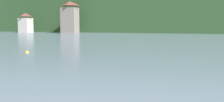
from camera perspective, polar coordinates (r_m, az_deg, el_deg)
The scene contains 4 objects.
wooded_hillside at distance 123.14m, azimuth 17.46°, elevation 7.40°, with size 352.00×66.81×30.80m.
shore_building_west at distance 95.49m, azimuth -17.49°, elevation 5.56°, with size 3.58×3.96×6.47m.
shore_building_westcentral at distance 87.78m, azimuth -8.74°, elevation 6.86°, with size 4.87×4.30×9.95m.
mooring_buoy_mid at distance 31.52m, azimuth -17.23°, elevation -0.33°, with size 0.42×0.42×0.42m, color yellow.
Camera 1 is at (5.36, 19.06, 3.28)m, focal length 44.04 mm.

